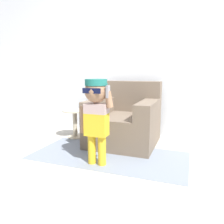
{
  "coord_description": "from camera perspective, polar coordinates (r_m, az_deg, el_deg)",
  "views": [
    {
      "loc": [
        1.03,
        -2.93,
        1.03
      ],
      "look_at": [
        0.09,
        -0.38,
        0.54
      ],
      "focal_mm": 35.0,
      "sensor_mm": 36.0,
      "label": 1
    }
  ],
  "objects": [
    {
      "name": "side_table",
      "position": [
        3.52,
        -9.65,
        -2.33
      ],
      "size": [
        0.38,
        0.38,
        0.45
      ],
      "color": "beige",
      "rests_on": "ground_plane"
    },
    {
      "name": "wall_back",
      "position": [
        3.73,
        4.3,
        14.38
      ],
      "size": [
        10.0,
        0.05,
        2.6
      ],
      "color": "silver",
      "rests_on": "ground_plane"
    },
    {
      "name": "armchair",
      "position": [
        3.22,
        3.34,
        -2.36
      ],
      "size": [
        0.93,
        0.96,
        0.9
      ],
      "color": "#6B5B4C",
      "rests_on": "ground_plane"
    },
    {
      "name": "ground_plane",
      "position": [
        3.27,
        0.87,
        -8.08
      ],
      "size": [
        10.0,
        10.0,
        0.0
      ],
      "primitive_type": "plane",
      "color": "#ADA89E"
    },
    {
      "name": "person_child",
      "position": [
        2.39,
        -4.17,
        0.87
      ],
      "size": [
        0.39,
        0.3,
        0.96
      ],
      "color": "gold",
      "rests_on": "ground_plane"
    },
    {
      "name": "rug",
      "position": [
        2.8,
        -0.86,
        -11.23
      ],
      "size": [
        1.92,
        0.92,
        0.01
      ],
      "color": "gray",
      "rests_on": "ground_plane"
    }
  ]
}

